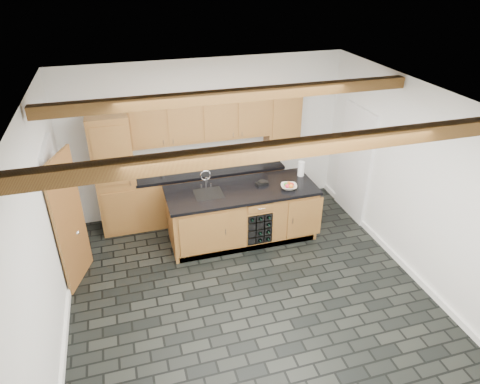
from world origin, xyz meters
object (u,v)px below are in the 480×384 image
(island, at_px, (242,214))
(paper_towel, at_px, (301,169))
(kitchen_scale, at_px, (262,183))
(fruit_bowl, at_px, (289,187))

(island, bearing_deg, paper_towel, 10.10)
(island, relative_size, kitchen_scale, 11.18)
(kitchen_scale, bearing_deg, paper_towel, -0.94)
(paper_towel, bearing_deg, island, -169.90)
(paper_towel, bearing_deg, fruit_bowl, -134.46)
(kitchen_scale, distance_m, paper_towel, 0.77)
(island, xyz_separation_m, paper_towel, (1.11, 0.20, 0.60))
(island, height_order, kitchen_scale, kitchen_scale)
(island, relative_size, paper_towel, 9.50)
(island, height_order, paper_towel, paper_towel)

